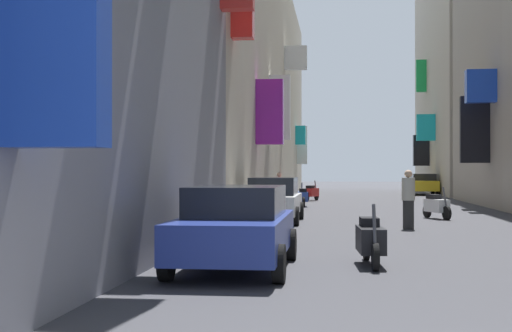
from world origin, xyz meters
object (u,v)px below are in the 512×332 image
(scooter_white, at_px, (436,206))
(scooter_red, at_px, (312,192))
(parked_car_yellow, at_px, (423,184))
(parked_car_white, at_px, (274,199))
(parked_car_blue, at_px, (236,226))
(scooter_black, at_px, (370,240))
(pedestrian_near_left, at_px, (408,200))
(scooter_blue, at_px, (303,197))
(pedestrian_crossing, at_px, (279,191))

(scooter_white, xyz_separation_m, scooter_red, (-4.89, 14.10, 0.00))
(parked_car_yellow, xyz_separation_m, parked_car_white, (-7.88, -26.33, -0.00))
(parked_car_blue, bearing_deg, parked_car_white, 91.81)
(scooter_black, distance_m, pedestrian_near_left, 8.15)
(scooter_white, height_order, scooter_black, same)
(scooter_red, bearing_deg, scooter_white, -70.87)
(parked_car_blue, xyz_separation_m, pedestrian_near_left, (3.79, 8.79, 0.10))
(parked_car_yellow, bearing_deg, pedestrian_near_left, -97.44)
(scooter_white, height_order, scooter_blue, same)
(parked_car_yellow, distance_m, scooter_black, 36.99)
(scooter_white, distance_m, pedestrian_near_left, 4.70)
(scooter_black, bearing_deg, scooter_white, 77.12)
(parked_car_yellow, relative_size, scooter_red, 2.50)
(parked_car_yellow, bearing_deg, scooter_white, -95.53)
(parked_car_blue, xyz_separation_m, scooter_black, (2.34, 0.78, -0.30))
(parked_car_white, xyz_separation_m, parked_car_blue, (0.35, -11.08, -0.01))
(parked_car_yellow, relative_size, pedestrian_crossing, 2.76)
(scooter_red, bearing_deg, pedestrian_crossing, -97.95)
(parked_car_yellow, relative_size, parked_car_blue, 1.05)
(scooter_blue, distance_m, pedestrian_crossing, 2.04)
(parked_car_yellow, distance_m, scooter_white, 24.26)
(scooter_white, bearing_deg, pedestrian_crossing, 135.35)
(parked_car_white, distance_m, parked_car_blue, 11.08)
(parked_car_white, bearing_deg, scooter_blue, 87.31)
(scooter_black, bearing_deg, scooter_red, 94.39)
(scooter_black, bearing_deg, parked_car_yellow, 81.94)
(parked_car_yellow, bearing_deg, parked_car_white, -106.66)
(parked_car_yellow, relative_size, parked_car_white, 1.02)
(pedestrian_crossing, height_order, pedestrian_near_left, pedestrian_near_left)
(pedestrian_near_left, bearing_deg, scooter_black, -100.27)
(scooter_black, relative_size, pedestrian_crossing, 1.23)
(scooter_white, relative_size, scooter_red, 0.99)
(scooter_white, height_order, pedestrian_crossing, pedestrian_crossing)
(parked_car_white, xyz_separation_m, scooter_blue, (0.47, 9.91, -0.30))
(scooter_blue, height_order, scooter_black, same)
(parked_car_blue, height_order, pedestrian_crossing, pedestrian_crossing)
(parked_car_blue, bearing_deg, pedestrian_crossing, 92.49)
(scooter_blue, height_order, scooter_red, same)
(scooter_white, distance_m, scooter_black, 12.80)
(scooter_blue, xyz_separation_m, pedestrian_near_left, (3.68, -12.19, 0.40))
(parked_car_yellow, bearing_deg, scooter_black, -98.06)
(parked_car_white, relative_size, scooter_blue, 2.27)
(scooter_black, height_order, scooter_red, same)
(pedestrian_near_left, bearing_deg, scooter_blue, 106.78)
(parked_car_blue, bearing_deg, scooter_blue, 89.68)
(scooter_red, xyz_separation_m, pedestrian_near_left, (3.49, -18.57, 0.40))
(pedestrian_crossing, xyz_separation_m, pedestrian_near_left, (4.63, -10.42, 0.06))
(parked_car_yellow, height_order, parked_car_blue, parked_car_yellow)
(scooter_blue, height_order, pedestrian_near_left, pedestrian_near_left)
(scooter_white, xyz_separation_m, scooter_blue, (-5.08, 7.73, 0.00))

